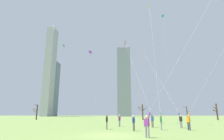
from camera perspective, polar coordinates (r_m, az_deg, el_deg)
ground_plane at (r=16.24m, az=-0.80°, el=-19.59°), size 400.00×400.00×0.00m
kite_flyer_foreground_right_orange at (r=28.39m, az=16.89°, el=-8.01°), size 2.89×13.42×14.81m
kite_flyer_midfield_right_blue at (r=22.04m, az=24.77°, el=-10.05°), size 6.78×8.41×16.37m
kite_flyer_foreground_left_red at (r=28.44m, az=9.66°, el=-7.45°), size 3.42×11.32×16.88m
kite_flyer_midfield_center_pink at (r=13.01m, az=19.63°, el=0.27°), size 8.71×11.96×18.47m
kite_flyer_far_back_yellow at (r=23.06m, az=14.29°, el=-8.73°), size 1.51×10.10×21.65m
bystander_far_off_by_trees at (r=20.21m, az=6.72°, el=-15.74°), size 0.32×0.47×1.62m
bystander_watching_nearby at (r=26.80m, az=2.32°, el=-15.24°), size 0.32×0.47×1.62m
bystander_strolling_midfield at (r=22.30m, az=-1.62°, el=-15.60°), size 0.22×0.51×1.62m
distant_kite_drifting_right_green at (r=41.54m, az=-14.52°, el=4.60°), size 0.56×7.41×16.57m
distant_kite_drifting_left_purple at (r=42.64m, az=-6.54°, el=3.55°), size 2.34×1.98×16.17m
distant_kite_low_near_trees_white at (r=46.21m, az=-17.72°, el=10.57°), size 0.27×2.67×22.26m
distant_kite_high_overhead_teal at (r=46.79m, az=15.64°, el=13.29°), size 1.56×4.66×25.58m
bare_tree_far_right_edge at (r=60.41m, az=22.22°, el=-12.18°), size 1.90×2.90×4.10m
bare_tree_rightmost at (r=58.77m, az=9.46°, el=-12.57°), size 3.30×1.69×4.67m
bare_tree_center at (r=63.89m, az=-22.35°, el=-11.90°), size 2.09×1.98×4.77m
bare_tree_leftmost at (r=63.44m, az=29.71°, el=-11.13°), size 1.40×1.34×4.75m
skyline_short_annex at (r=139.51m, az=3.69°, el=-3.46°), size 10.06×5.99×51.99m
skyline_mid_tower_right at (r=163.49m, az=-17.99°, el=-5.51°), size 8.16×9.61×52.84m
skyline_tall_tower at (r=150.72m, az=-18.76°, el=-0.16°), size 5.68×10.73×69.28m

